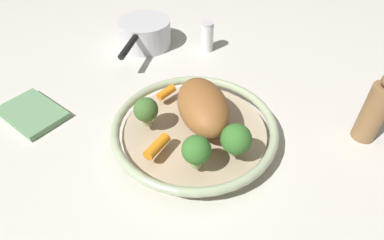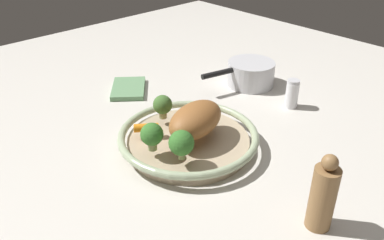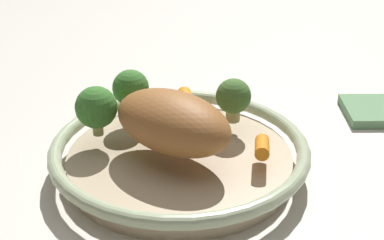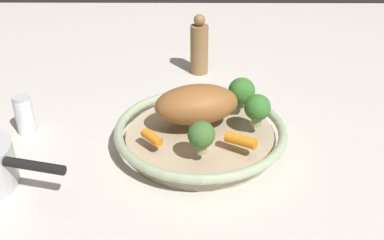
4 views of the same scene
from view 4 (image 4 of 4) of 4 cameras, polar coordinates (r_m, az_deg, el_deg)
ground_plane at (r=0.84m, az=1.09°, el=-3.25°), size 2.03×2.03×0.00m
serving_bowl at (r=0.83m, az=1.11°, el=-1.89°), size 0.33×0.33×0.04m
roast_chicken_piece at (r=0.82m, az=0.59°, el=2.08°), size 0.13×0.17×0.07m
baby_carrot_back at (r=0.76m, az=6.39°, el=-2.66°), size 0.05×0.06×0.02m
baby_carrot_center at (r=0.77m, az=-5.26°, el=-2.27°), size 0.04×0.04×0.02m
broccoli_floret_mid at (r=0.87m, az=6.50°, el=3.75°), size 0.05×0.05×0.06m
broccoli_floret_large at (r=0.81m, az=8.57°, el=1.41°), size 0.05×0.05×0.06m
broccoli_floret_edge at (r=0.73m, az=1.46°, el=-2.00°), size 0.05×0.05×0.06m
salt_shaker at (r=0.92m, az=-21.05°, el=0.63°), size 0.04×0.04×0.08m
pepper_mill at (r=1.12m, az=0.99°, el=9.47°), size 0.05×0.05×0.15m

